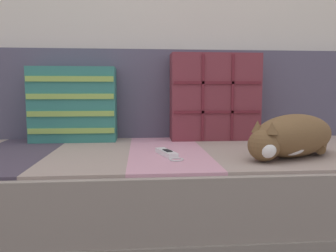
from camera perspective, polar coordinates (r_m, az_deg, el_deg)
The scene contains 7 objects.
ground_plane at distance 1.37m, azimuth 0.02°, elevation -20.95°, with size 14.00×14.00×0.00m, color #564C47.
couch at distance 1.39m, azimuth -0.34°, elevation -11.94°, with size 2.20×0.89×0.39m.
sofa_backrest at distance 1.70m, azimuth -1.37°, elevation 5.62°, with size 2.16×0.14×0.44m.
throw_pillow_quilted at distance 1.59m, azimuth 8.10°, elevation 5.01°, with size 0.42×0.14×0.41m.
throw_pillow_striped at distance 1.58m, azimuth -16.11°, elevation 3.62°, with size 0.39×0.14×0.34m.
sleeping_cat at distance 1.23m, azimuth 20.63°, elevation -1.79°, with size 0.41×0.33×0.15m.
game_remote_far at distance 1.19m, azimuth -0.14°, elevation -4.78°, with size 0.10×0.19×0.02m.
Camera 1 is at (-0.10, -1.22, 0.63)m, focal length 35.00 mm.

